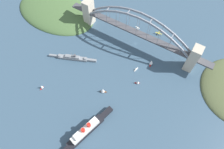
{
  "coord_description": "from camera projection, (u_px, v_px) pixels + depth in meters",
  "views": [
    {
      "loc": [
        -79.46,
        210.5,
        275.25
      ],
      "look_at": [
        0.0,
        78.78,
        8.0
      ],
      "focal_mm": 32.16,
      "sensor_mm": 36.0,
      "label": 1
    }
  ],
  "objects": [
    {
      "name": "naval_cruiser",
      "position": [
        73.0,
        58.0,
        330.0
      ],
      "size": [
        74.46,
        33.99,
        17.28
      ],
      "color": "gray",
      "rests_on": "ground"
    },
    {
      "name": "seaplane_second_in_formation",
      "position": [
        137.0,
        28.0,
        363.34
      ],
      "size": [
        9.2,
        8.39,
        5.11
      ],
      "color": "#B7B7B2",
      "rests_on": "ground"
    },
    {
      "name": "headland_east_shore",
      "position": [
        57.0,
        12.0,
        387.48
      ],
      "size": [
        162.39,
        103.64,
        21.42
      ],
      "color": "#476638",
      "rests_on": "ground"
    },
    {
      "name": "small_boat_1",
      "position": [
        42.0,
        87.0,
        302.38
      ],
      "size": [
        4.22,
        7.28,
        8.47
      ],
      "color": "#B2231E",
      "rests_on": "ground"
    },
    {
      "name": "small_boat_2",
      "position": [
        151.0,
        62.0,
        323.01
      ],
      "size": [
        6.66,
        10.78,
        11.22
      ],
      "color": "#B2231E",
      "rests_on": "ground"
    },
    {
      "name": "harbor_arch_bridge",
      "position": [
        137.0,
        33.0,
        325.55
      ],
      "size": [
        252.97,
        17.23,
        66.08
      ],
      "color": "#BCB29E",
      "rests_on": "ground"
    },
    {
      "name": "ocean_liner",
      "position": [
        86.0,
        131.0,
        266.79
      ],
      "size": [
        30.85,
        94.1,
        21.06
      ],
      "color": "black",
      "rests_on": "ground"
    },
    {
      "name": "seaplane_taxiing_near_bridge",
      "position": [
        159.0,
        33.0,
        357.63
      ],
      "size": [
        11.7,
        8.2,
        4.78
      ],
      "color": "#B7B7B2",
      "rests_on": "ground"
    },
    {
      "name": "small_boat_4",
      "position": [
        103.0,
        90.0,
        298.91
      ],
      "size": [
        10.0,
        7.35,
        9.33
      ],
      "color": "brown",
      "rests_on": "ground"
    },
    {
      "name": "ground_plane",
      "position": [
        135.0,
        43.0,
        348.95
      ],
      "size": [
        1400.0,
        1400.0,
        0.0
      ],
      "primitive_type": "plane",
      "color": "#385166"
    },
    {
      "name": "small_boat_3",
      "position": [
        136.0,
        69.0,
        321.37
      ],
      "size": [
        3.17,
        9.33,
        2.31
      ],
      "color": "silver",
      "rests_on": "ground"
    },
    {
      "name": "small_boat_0",
      "position": [
        138.0,
        82.0,
        306.8
      ],
      "size": [
        7.57,
        5.69,
        7.63
      ],
      "color": "#B2231E",
      "rests_on": "ground"
    }
  ]
}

